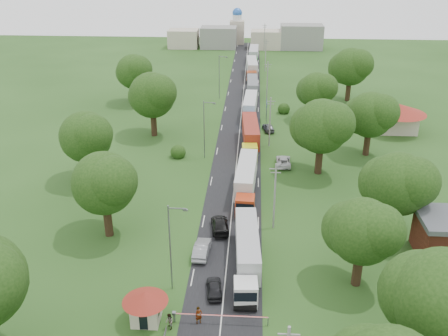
# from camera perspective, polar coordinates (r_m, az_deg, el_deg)

# --- Properties ---
(ground) EXTENTS (260.00, 260.00, 0.00)m
(ground) POSITION_cam_1_polar(r_m,az_deg,el_deg) (70.74, 1.02, -3.74)
(ground) COLOR #204216
(ground) RESTS_ON ground
(road) EXTENTS (8.00, 200.00, 0.04)m
(road) POSITION_cam_1_polar(r_m,az_deg,el_deg) (88.85, 1.62, 2.38)
(road) COLOR black
(road) RESTS_ON ground
(boom_barrier) EXTENTS (9.22, 0.35, 1.18)m
(boom_barrier) POSITION_cam_1_polar(r_m,az_deg,el_deg) (49.68, -1.99, -16.53)
(boom_barrier) COLOR slate
(boom_barrier) RESTS_ON ground
(guard_booth) EXTENTS (4.40, 4.40, 3.45)m
(guard_booth) POSITION_cam_1_polar(r_m,az_deg,el_deg) (49.67, -8.97, -14.96)
(guard_booth) COLOR #C1B4A0
(guard_booth) RESTS_ON ground
(info_sign) EXTENTS (0.12, 3.10, 4.10)m
(info_sign) POSITION_cam_1_polar(r_m,az_deg,el_deg) (101.95, 4.90, 7.05)
(info_sign) COLOR slate
(info_sign) RESTS_ON ground
(pole_1) EXTENTS (1.60, 0.24, 9.00)m
(pole_1) POSITION_cam_1_polar(r_m,az_deg,el_deg) (62.38, 5.82, -3.12)
(pole_1) COLOR gray
(pole_1) RESTS_ON ground
(pole_2) EXTENTS (1.60, 0.24, 9.00)m
(pole_2) POSITION_cam_1_polar(r_m,az_deg,el_deg) (88.14, 5.27, 5.35)
(pole_2) COLOR gray
(pole_2) RESTS_ON ground
(pole_3) EXTENTS (1.60, 0.24, 9.00)m
(pole_3) POSITION_cam_1_polar(r_m,az_deg,el_deg) (114.95, 4.97, 9.94)
(pole_3) COLOR gray
(pole_3) RESTS_ON ground
(pole_4) EXTENTS (1.60, 0.24, 9.00)m
(pole_4) POSITION_cam_1_polar(r_m,az_deg,el_deg) (142.22, 4.78, 12.78)
(pole_4) COLOR gray
(pole_4) RESTS_ON ground
(pole_5) EXTENTS (1.60, 0.24, 9.00)m
(pole_5) POSITION_cam_1_polar(r_m,az_deg,el_deg) (169.73, 4.65, 14.70)
(pole_5) COLOR gray
(pole_5) RESTS_ON ground
(lamp_0) EXTENTS (2.03, 0.22, 10.00)m
(lamp_0) POSITION_cam_1_polar(r_m,az_deg,el_deg) (51.29, -6.02, -8.66)
(lamp_0) COLOR slate
(lamp_0) RESTS_ON ground
(lamp_1) EXTENTS (2.03, 0.22, 10.00)m
(lamp_1) POSITION_cam_1_polar(r_m,az_deg,el_deg) (82.54, -2.19, 4.73)
(lamp_1) COLOR slate
(lamp_1) RESTS_ON ground
(lamp_2) EXTENTS (2.03, 0.22, 10.00)m
(lamp_2) POSITION_cam_1_polar(r_m,az_deg,el_deg) (115.95, -0.48, 10.60)
(lamp_2) COLOR slate
(lamp_2) RESTS_ON ground
(tree_1) EXTENTS (9.60, 9.60, 12.05)m
(tree_1) POSITION_cam_1_polar(r_m,az_deg,el_deg) (44.11, 23.87, -13.51)
(tree_1) COLOR #382616
(tree_1) RESTS_ON ground
(tree_2) EXTENTS (8.00, 8.00, 10.10)m
(tree_2) POSITION_cam_1_polar(r_m,az_deg,el_deg) (53.14, 15.51, -6.89)
(tree_2) COLOR #382616
(tree_2) RESTS_ON ground
(tree_3) EXTENTS (8.80, 8.80, 11.07)m
(tree_3) POSITION_cam_1_polar(r_m,az_deg,el_deg) (62.87, 19.25, -1.65)
(tree_3) COLOR #382616
(tree_3) RESTS_ON ground
(tree_4) EXTENTS (9.60, 9.60, 12.05)m
(tree_4) POSITION_cam_1_polar(r_m,az_deg,el_deg) (77.52, 11.09, 4.75)
(tree_4) COLOR #382616
(tree_4) RESTS_ON ground
(tree_5) EXTENTS (8.80, 8.80, 11.07)m
(tree_5) POSITION_cam_1_polar(r_m,az_deg,el_deg) (86.78, 16.38, 5.90)
(tree_5) COLOR #382616
(tree_5) RESTS_ON ground
(tree_6) EXTENTS (8.00, 8.00, 10.10)m
(tree_6) POSITION_cam_1_polar(r_m,az_deg,el_deg) (101.79, 10.55, 8.80)
(tree_6) COLOR #382616
(tree_6) RESTS_ON ground
(tree_7) EXTENTS (9.60, 9.60, 12.05)m
(tree_7) POSITION_cam_1_polar(r_m,az_deg,el_deg) (117.27, 14.26, 11.17)
(tree_7) COLOR #382616
(tree_7) RESTS_ON ground
(tree_10) EXTENTS (8.80, 8.80, 11.07)m
(tree_10) POSITION_cam_1_polar(r_m,az_deg,el_deg) (61.22, -13.55, -1.62)
(tree_10) COLOR #382616
(tree_10) RESTS_ON ground
(tree_11) EXTENTS (8.80, 8.80, 11.07)m
(tree_11) POSITION_cam_1_polar(r_m,az_deg,el_deg) (76.43, -15.50, 3.50)
(tree_11) COLOR #382616
(tree_11) RESTS_ON ground
(tree_12) EXTENTS (9.60, 9.60, 12.05)m
(tree_12) POSITION_cam_1_polar(r_m,az_deg,el_deg) (92.99, -8.22, 8.28)
(tree_12) COLOR #382616
(tree_12) RESTS_ON ground
(tree_13) EXTENTS (8.80, 8.80, 11.07)m
(tree_13) POSITION_cam_1_polar(r_m,az_deg,el_deg) (113.73, -10.25, 10.80)
(tree_13) COLOR #382616
(tree_13) RESTS_ON ground
(house_cream) EXTENTS (10.08, 10.08, 5.80)m
(house_cream) POSITION_cam_1_polar(r_m,az_deg,el_deg) (100.75, 19.27, 5.91)
(house_cream) COLOR #C1B4A0
(house_cream) RESTS_ON ground
(distant_town) EXTENTS (52.00, 8.00, 8.00)m
(distant_town) POSITION_cam_1_polar(r_m,az_deg,el_deg) (174.85, 2.98, 14.63)
(distant_town) COLOR gray
(distant_town) RESTS_ON ground
(church) EXTENTS (5.00, 5.00, 12.30)m
(church) POSITION_cam_1_polar(r_m,az_deg,el_deg) (182.54, 1.51, 15.68)
(church) COLOR #C1B4A0
(church) RESTS_ON ground
(truck_0) EXTENTS (3.13, 14.44, 3.99)m
(truck_0) POSITION_cam_1_polar(r_m,az_deg,el_deg) (55.99, 2.65, -9.60)
(truck_0) COLOR white
(truck_0) RESTS_ON ground
(truck_1) EXTENTS (3.20, 15.05, 4.16)m
(truck_1) POSITION_cam_1_polar(r_m,az_deg,el_deg) (71.62, 2.55, -1.40)
(truck_1) COLOR #B93515
(truck_1) RESTS_ON ground
(truck_2) EXTENTS (3.36, 15.26, 4.22)m
(truck_2) POSITION_cam_1_polar(r_m,az_deg,el_deg) (88.27, 3.03, 3.76)
(truck_2) COLOR #C8CD18
(truck_2) RESTS_ON ground
(truck_3) EXTENTS (2.90, 14.39, 3.98)m
(truck_3) POSITION_cam_1_polar(r_m,az_deg,el_deg) (103.99, 3.00, 6.94)
(truck_3) COLOR #1B57A7
(truck_3) RESTS_ON ground
(truck_4) EXTENTS (2.76, 14.10, 3.90)m
(truck_4) POSITION_cam_1_polar(r_m,az_deg,el_deg) (118.39, 3.27, 9.11)
(truck_4) COLOR silver
(truck_4) RESTS_ON ground
(truck_5) EXTENTS (3.28, 15.35, 4.24)m
(truck_5) POSITION_cam_1_polar(r_m,az_deg,el_deg) (136.84, 3.21, 11.31)
(truck_5) COLOR #903616
(truck_5) RESTS_ON ground
(truck_6) EXTENTS (2.85, 15.04, 4.16)m
(truck_6) POSITION_cam_1_polar(r_m,az_deg,el_deg) (153.66, 3.41, 12.76)
(truck_6) COLOR #225C28
(truck_6) RESTS_ON ground
(car_lane_front) EXTENTS (2.06, 4.07, 1.33)m
(car_lane_front) POSITION_cam_1_polar(r_m,az_deg,el_deg) (53.26, -1.12, -13.55)
(car_lane_front) COLOR black
(car_lane_front) RESTS_ON ground
(car_lane_mid) EXTENTS (1.94, 4.83, 1.56)m
(car_lane_mid) POSITION_cam_1_polar(r_m,az_deg,el_deg) (58.93, -2.54, -9.23)
(car_lane_mid) COLOR gray
(car_lane_mid) RESTS_ON ground
(car_lane_rear) EXTENTS (2.81, 5.44, 1.51)m
(car_lane_rear) POSITION_cam_1_polar(r_m,az_deg,el_deg) (63.47, -0.47, -6.53)
(car_lane_rear) COLOR black
(car_lane_rear) RESTS_ON ground
(car_verge_near) EXTENTS (2.41, 5.06, 1.40)m
(car_verge_near) POSITION_cam_1_polar(r_m,az_deg,el_deg) (81.99, 6.80, 0.77)
(car_verge_near) COLOR silver
(car_verge_near) RESTS_ON ground
(car_verge_far) EXTENTS (2.60, 4.50, 1.44)m
(car_verge_far) POSITION_cam_1_polar(r_m,az_deg,el_deg) (96.76, 5.08, 4.64)
(car_verge_far) COLOR #4D5054
(car_verge_far) RESTS_ON ground
(pedestrian_near) EXTENTS (0.80, 0.69, 1.86)m
(pedestrian_near) POSITION_cam_1_polar(r_m,az_deg,el_deg) (49.68, -2.91, -16.48)
(pedestrian_near) COLOR gray
(pedestrian_near) RESTS_ON ground
(pedestrian_booth) EXTENTS (0.95, 1.03, 1.70)m
(pedestrian_booth) POSITION_cam_1_polar(r_m,az_deg,el_deg) (49.36, -6.27, -17.08)
(pedestrian_booth) COLOR gray
(pedestrian_booth) RESTS_ON ground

